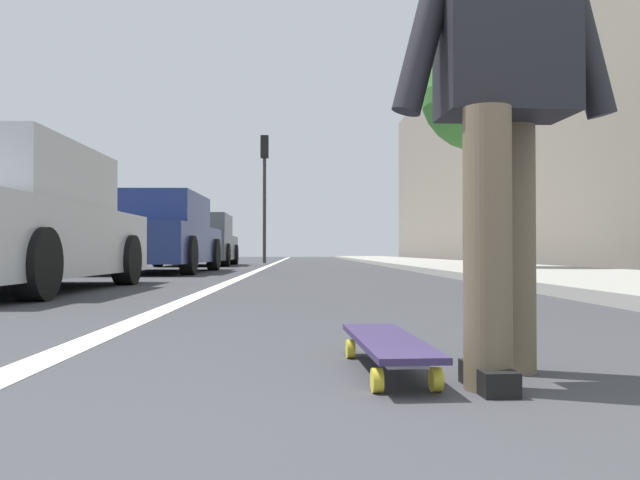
% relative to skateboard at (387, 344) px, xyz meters
% --- Properties ---
extents(ground_plane, '(80.00, 80.00, 0.00)m').
position_rel_skateboard_xyz_m(ground_plane, '(8.77, -0.02, -0.09)').
color(ground_plane, '#38383D').
extents(lane_stripe_white, '(52.00, 0.16, 0.01)m').
position_rel_skateboard_xyz_m(lane_stripe_white, '(18.77, 1.23, -0.09)').
color(lane_stripe_white, silver).
rests_on(lane_stripe_white, ground).
extents(sidewalk_curb, '(52.00, 3.20, 0.11)m').
position_rel_skateboard_xyz_m(sidewalk_curb, '(16.77, -3.55, -0.04)').
color(sidewalk_curb, '#9E9B93').
rests_on(sidewalk_curb, ground).
extents(building_facade, '(40.00, 1.20, 8.91)m').
position_rel_skateboard_xyz_m(building_facade, '(20.77, -6.71, 4.36)').
color(building_facade, gray).
rests_on(building_facade, ground).
extents(skateboard, '(0.85, 0.24, 0.11)m').
position_rel_skateboard_xyz_m(skateboard, '(0.00, 0.00, 0.00)').
color(skateboard, yellow).
rests_on(skateboard, ground).
extents(skater_person, '(0.47, 0.72, 1.64)m').
position_rel_skateboard_xyz_m(skater_person, '(-0.15, -0.35, 0.84)').
color(skater_person, brown).
rests_on(skater_person, ground).
extents(parked_car_near, '(4.21, 1.95, 1.46)m').
position_rel_skateboard_xyz_m(parked_car_near, '(4.43, 3.27, 0.60)').
color(parked_car_near, '#B7B7BC').
rests_on(parked_car_near, ground).
extents(parked_car_mid, '(4.57, 1.97, 1.50)m').
position_rel_skateboard_xyz_m(parked_car_mid, '(10.41, 3.06, 0.63)').
color(parked_car_mid, navy).
rests_on(parked_car_mid, ground).
extents(parked_car_far, '(4.37, 2.08, 1.47)m').
position_rel_skateboard_xyz_m(parked_car_far, '(16.69, 3.28, 0.61)').
color(parked_car_far, '#4C5156').
rests_on(parked_car_far, ground).
extents(traffic_light, '(0.33, 0.28, 4.54)m').
position_rel_skateboard_xyz_m(traffic_light, '(20.96, 1.63, 3.03)').
color(traffic_light, '#2D2D2D').
rests_on(traffic_light, ground).
extents(street_tree_mid, '(2.28, 2.28, 4.63)m').
position_rel_skateboard_xyz_m(street_tree_mid, '(10.32, -3.15, 3.37)').
color(street_tree_mid, brown).
rests_on(street_tree_mid, ground).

